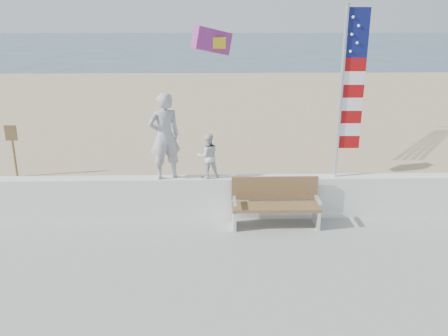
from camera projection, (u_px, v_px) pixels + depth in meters
The scene contains 9 objects.
ground at pixel (215, 271), 8.48m from camera, with size 220.00×220.00×0.00m, color #2D465B.
sand at pixel (214, 141), 17.02m from camera, with size 90.00×40.00×0.08m, color tan.
seawall at pixel (214, 197), 10.18m from camera, with size 30.00×0.35×0.90m, color white.
adult at pixel (165, 136), 9.74m from camera, with size 0.66×0.43×1.81m, color #9F9EA4.
child at pixel (208, 156), 9.89m from camera, with size 0.46×0.36×0.95m, color silver.
bench at pixel (275, 202), 9.76m from camera, with size 1.80×0.57×1.00m.
flag at pixel (348, 86), 9.51m from camera, with size 0.50×0.08×3.50m.
parafoil_kite at pixel (213, 41), 11.50m from camera, with size 1.03×0.78×0.72m.
sign at pixel (13, 147), 12.86m from camera, with size 0.32×0.07×1.46m.
Camera 1 is at (-0.03, -7.49, 4.38)m, focal length 38.00 mm.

